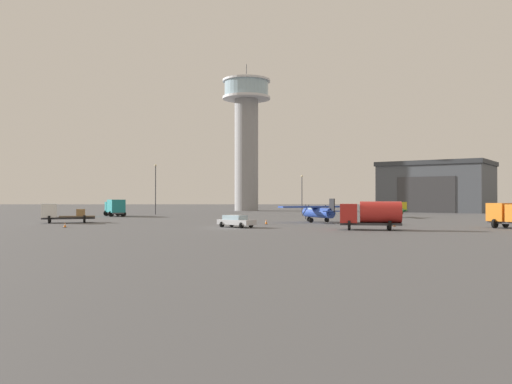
{
  "coord_description": "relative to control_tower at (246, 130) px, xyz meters",
  "views": [
    {
      "loc": [
        2.31,
        -58.21,
        3.34
      ],
      "look_at": [
        3.12,
        19.66,
        4.15
      ],
      "focal_mm": 37.14,
      "sensor_mm": 36.0,
      "label": 1
    }
  ],
  "objects": [
    {
      "name": "airplane_blue",
      "position": [
        10.13,
        -63.14,
        -19.01
      ],
      "size": [
        10.63,
        8.41,
        3.2
      ],
      "rotation": [
        0.0,
        0.0,
        1.95
      ],
      "color": "#2847A8",
      "rests_on": "ground_plane"
    },
    {
      "name": "light_post_west",
      "position": [
        -17.54,
        -30.14,
        -14.72
      ],
      "size": [
        0.44,
        0.44,
        9.87
      ],
      "color": "#38383D",
      "rests_on": "ground_plane"
    },
    {
      "name": "ground_plane",
      "position": [
        -1.27,
        -75.44,
        -20.51
      ],
      "size": [
        400.0,
        400.0,
        0.0
      ],
      "primitive_type": "plane",
      "color": "#545456"
    },
    {
      "name": "hangar",
      "position": [
        44.67,
        -10.29,
        -14.68
      ],
      "size": [
        29.76,
        28.29,
        11.6
      ],
      "rotation": [
        0.0,
        0.0,
        -2.19
      ],
      "color": "#4C5159",
      "rests_on": "ground_plane"
    },
    {
      "name": "truck_flatbed_white",
      "position": [
        -24.08,
        -63.92,
        -19.26
      ],
      "size": [
        7.08,
        4.49,
        2.55
      ],
      "rotation": [
        0.0,
        0.0,
        3.46
      ],
      "color": "#38383D",
      "rests_on": "ground_plane"
    },
    {
      "name": "traffic_cone_near_left",
      "position": [
        17.57,
        -73.02,
        -20.16
      ],
      "size": [
        0.36,
        0.36,
        0.7
      ],
      "color": "black",
      "rests_on": "ground_plane"
    },
    {
      "name": "truck_fuel_tanker_red",
      "position": [
        13.48,
        -79.34,
        -18.85
      ],
      "size": [
        6.48,
        3.8,
        2.94
      ],
      "rotation": [
        0.0,
        0.0,
        2.96
      ],
      "color": "#38383D",
      "rests_on": "ground_plane"
    },
    {
      "name": "airplane_green",
      "position": [
        23.79,
        -45.64,
        -19.3
      ],
      "size": [
        6.89,
        8.77,
        2.59
      ],
      "rotation": [
        0.0,
        0.0,
        3.09
      ],
      "color": "#287A42",
      "rests_on": "ground_plane"
    },
    {
      "name": "truck_box_teal",
      "position": [
        -22.94,
        -39.92,
        -18.84
      ],
      "size": [
        5.13,
        7.47,
        2.97
      ],
      "rotation": [
        0.0,
        0.0,
        2.01
      ],
      "color": "#38383D",
      "rests_on": "ground_plane"
    },
    {
      "name": "traffic_cone_mid_apron",
      "position": [
        2.98,
        -67.91,
        -20.21
      ],
      "size": [
        0.36,
        0.36,
        0.6
      ],
      "color": "black",
      "rests_on": "ground_plane"
    },
    {
      "name": "car_silver",
      "position": [
        -0.58,
        -74.72,
        -19.77
      ],
      "size": [
        4.48,
        4.2,
        1.37
      ],
      "rotation": [
        0.0,
        0.0,
        5.57
      ],
      "color": "#B7BABF",
      "rests_on": "ground_plane"
    },
    {
      "name": "control_tower",
      "position": [
        0.0,
        0.0,
        0.0
      ],
      "size": [
        12.06,
        12.06,
        37.14
      ],
      "color": "gray",
      "rests_on": "ground_plane"
    },
    {
      "name": "light_post_east",
      "position": [
        11.73,
        -23.94,
        -15.69
      ],
      "size": [
        0.44,
        0.44,
        8.0
      ],
      "color": "#38383D",
      "rests_on": "ground_plane"
    },
    {
      "name": "traffic_cone_near_right",
      "position": [
        -19.61,
        -74.63,
        -20.24
      ],
      "size": [
        0.36,
        0.36,
        0.55
      ],
      "color": "black",
      "rests_on": "ground_plane"
    }
  ]
}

